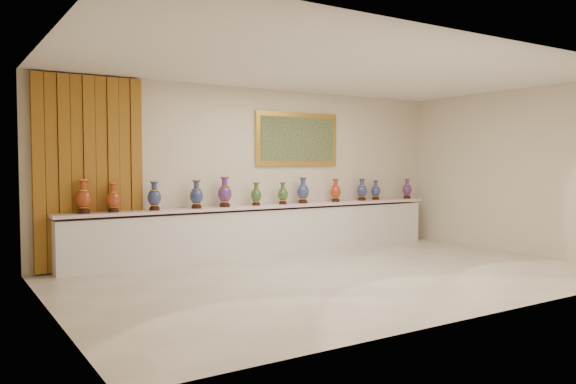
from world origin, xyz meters
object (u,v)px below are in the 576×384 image
object	(u,v)px
counter	(266,230)
vase_0	(84,198)
vase_2	(154,197)
vase_1	(113,199)

from	to	relation	value
counter	vase_0	world-z (taller)	vase_0
counter	vase_2	size ratio (longest dim) A/B	15.62
vase_0	vase_2	size ratio (longest dim) A/B	1.09
counter	vase_2	bearing A→B (deg)	-178.69
vase_1	vase_2	distance (m)	0.64
vase_0	vase_1	size ratio (longest dim) A/B	1.12
counter	vase_0	size ratio (longest dim) A/B	14.32
vase_0	vase_2	distance (m)	1.07
counter	vase_1	xyz separation A→B (m)	(-2.73, -0.03, 0.67)
vase_1	vase_2	size ratio (longest dim) A/B	0.97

